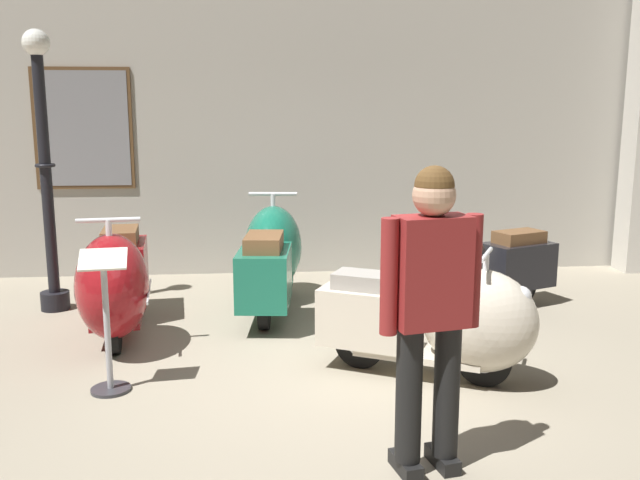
{
  "coord_description": "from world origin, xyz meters",
  "views": [
    {
      "loc": [
        -0.4,
        -4.71,
        1.98
      ],
      "look_at": [
        0.12,
        1.43,
        0.79
      ],
      "focal_mm": 38.46,
      "sensor_mm": 36.0,
      "label": 1
    }
  ],
  "objects_px": {
    "info_stanchion": "(108,334)",
    "scooter_0": "(116,282)",
    "scooter_2": "(443,321)",
    "visitor_0": "(431,300)",
    "scooter_3": "(471,268)",
    "scooter_1": "(271,257)",
    "lamppost": "(46,172)"
  },
  "relations": [
    {
      "from": "scooter_1",
      "to": "scooter_3",
      "type": "xyz_separation_m",
      "value": [
        1.93,
        -0.4,
        -0.06
      ]
    },
    {
      "from": "visitor_0",
      "to": "scooter_3",
      "type": "bearing_deg",
      "value": -33.08
    },
    {
      "from": "scooter_2",
      "to": "visitor_0",
      "type": "distance_m",
      "value": 1.45
    },
    {
      "from": "scooter_1",
      "to": "scooter_3",
      "type": "relative_size",
      "value": 1.11
    },
    {
      "from": "scooter_2",
      "to": "info_stanchion",
      "type": "xyz_separation_m",
      "value": [
        -2.4,
        -0.02,
        -0.03
      ]
    },
    {
      "from": "info_stanchion",
      "to": "scooter_0",
      "type": "bearing_deg",
      "value": 98.5
    },
    {
      "from": "scooter_1",
      "to": "scooter_2",
      "type": "height_order",
      "value": "scooter_1"
    },
    {
      "from": "lamppost",
      "to": "info_stanchion",
      "type": "relative_size",
      "value": 2.66
    },
    {
      "from": "lamppost",
      "to": "visitor_0",
      "type": "relative_size",
      "value": 1.6
    },
    {
      "from": "scooter_0",
      "to": "info_stanchion",
      "type": "relative_size",
      "value": 1.85
    },
    {
      "from": "scooter_0",
      "to": "lamppost",
      "type": "bearing_deg",
      "value": -146.76
    },
    {
      "from": "scooter_1",
      "to": "scooter_2",
      "type": "xyz_separation_m",
      "value": [
        1.23,
        -2.02,
        -0.07
      ]
    },
    {
      "from": "visitor_0",
      "to": "info_stanchion",
      "type": "distance_m",
      "value": 2.41
    },
    {
      "from": "scooter_1",
      "to": "visitor_0",
      "type": "distance_m",
      "value": 3.43
    },
    {
      "from": "visitor_0",
      "to": "scooter_2",
      "type": "bearing_deg",
      "value": -30.12
    },
    {
      "from": "scooter_3",
      "to": "scooter_1",
      "type": "bearing_deg",
      "value": -34.15
    },
    {
      "from": "scooter_1",
      "to": "scooter_3",
      "type": "bearing_deg",
      "value": -95.92
    },
    {
      "from": "scooter_0",
      "to": "scooter_2",
      "type": "relative_size",
      "value": 1.15
    },
    {
      "from": "lamppost",
      "to": "visitor_0",
      "type": "height_order",
      "value": "lamppost"
    },
    {
      "from": "scooter_0",
      "to": "info_stanchion",
      "type": "height_order",
      "value": "scooter_0"
    },
    {
      "from": "lamppost",
      "to": "scooter_1",
      "type": "bearing_deg",
      "value": -2.16
    },
    {
      "from": "scooter_3",
      "to": "info_stanchion",
      "type": "relative_size",
      "value": 1.67
    },
    {
      "from": "scooter_2",
      "to": "info_stanchion",
      "type": "relative_size",
      "value": 1.61
    },
    {
      "from": "scooter_1",
      "to": "lamppost",
      "type": "height_order",
      "value": "lamppost"
    },
    {
      "from": "scooter_0",
      "to": "visitor_0",
      "type": "height_order",
      "value": "visitor_0"
    },
    {
      "from": "scooter_0",
      "to": "scooter_2",
      "type": "xyz_separation_m",
      "value": [
        2.58,
        -1.13,
        -0.06
      ]
    },
    {
      "from": "lamppost",
      "to": "info_stanchion",
      "type": "distance_m",
      "value": 2.52
    },
    {
      "from": "info_stanchion",
      "to": "lamppost",
      "type": "bearing_deg",
      "value": 114.97
    },
    {
      "from": "scooter_0",
      "to": "scooter_2",
      "type": "bearing_deg",
      "value": 59.44
    },
    {
      "from": "scooter_0",
      "to": "scooter_1",
      "type": "height_order",
      "value": "scooter_1"
    },
    {
      "from": "scooter_0",
      "to": "scooter_1",
      "type": "bearing_deg",
      "value": 116.5
    },
    {
      "from": "scooter_1",
      "to": "info_stanchion",
      "type": "xyz_separation_m",
      "value": [
        -1.17,
        -2.04,
        -0.09
      ]
    }
  ]
}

